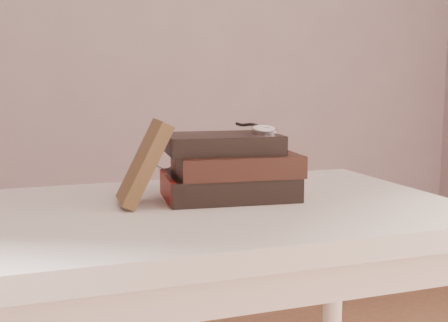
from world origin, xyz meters
name	(u,v)px	position (x,y,z in m)	size (l,w,h in m)	color
table	(196,253)	(0.00, 0.35, 0.66)	(1.00, 0.60, 0.75)	beige
book_stack	(229,168)	(0.09, 0.40, 0.81)	(0.28, 0.21, 0.13)	black
journal	(144,163)	(-0.09, 0.38, 0.83)	(0.02, 0.10, 0.17)	#3A2916
pocket_watch	(263,130)	(0.15, 0.38, 0.89)	(0.06, 0.16, 0.02)	silver
eyeglasses	(177,157)	(0.00, 0.50, 0.82)	(0.12, 0.13, 0.05)	silver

